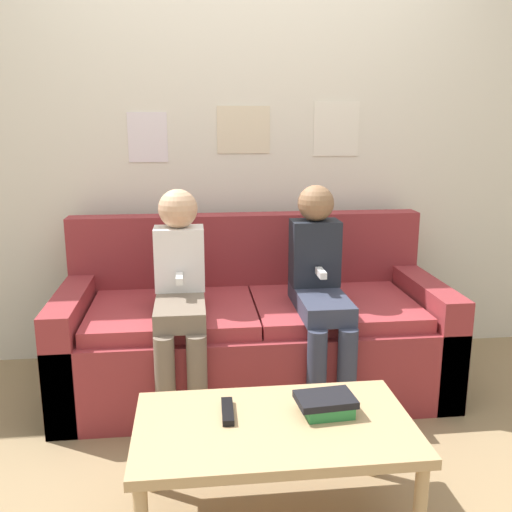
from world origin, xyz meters
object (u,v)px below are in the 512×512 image
object	(u,v)px
couch	(253,333)
tv_remote	(228,411)
coffee_table	(274,434)
person_left	(180,288)
person_right	(320,284)

from	to	relation	value
couch	tv_remote	world-z (taller)	couch
couch	coffee_table	size ratio (longest dim) A/B	2.06
couch	person_left	size ratio (longest dim) A/B	1.83
person_right	tv_remote	xyz separation A→B (m)	(-0.50, -0.80, -0.21)
person_left	person_right	world-z (taller)	person_right
person_left	person_right	xyz separation A→B (m)	(0.68, -0.00, -0.00)
tv_remote	person_left	bearing A→B (deg)	103.57
coffee_table	person_left	size ratio (longest dim) A/B	0.89
couch	person_right	size ratio (longest dim) A/B	1.81
person_left	person_right	size ratio (longest dim) A/B	0.99
person_left	coffee_table	bearing A→B (deg)	-69.79
couch	person_right	world-z (taller)	person_right
couch	tv_remote	distance (m)	1.03
couch	person_right	distance (m)	0.49
tv_remote	coffee_table	bearing A→B (deg)	-24.58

